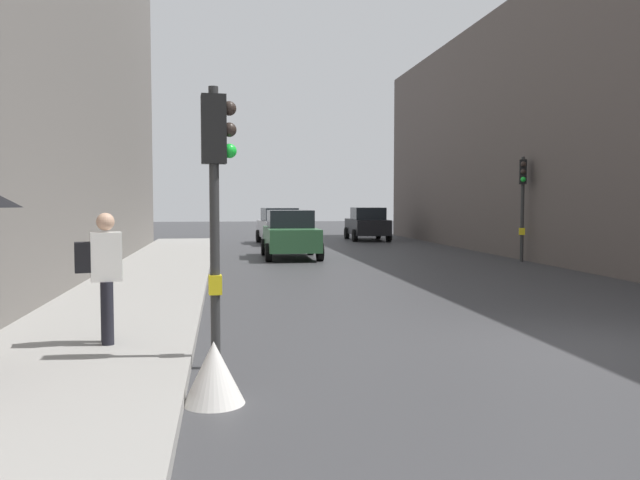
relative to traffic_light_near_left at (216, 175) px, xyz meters
The scene contains 9 objects.
ground_plane 5.68m from the traffic_light_near_left, ahead, with size 120.00×120.00×0.00m, color #38383A.
sidewalk_kerb 7.02m from the traffic_light_near_left, 105.62° to the left, with size 2.92×40.00×0.16m, color gray.
traffic_light_near_left is the anchor object (origin of this frame).
traffic_light_mid_street 16.65m from the traffic_light_near_left, 51.82° to the left, with size 0.34×0.45×3.62m.
car_silver_hatchback 24.19m from the traffic_light_near_left, 83.22° to the left, with size 2.26×4.32×1.76m.
car_green_estate 16.06m from the traffic_light_near_left, 80.89° to the left, with size 2.04×4.21×1.76m.
car_dark_suv 27.47m from the traffic_light_near_left, 73.53° to the left, with size 2.13×4.26×1.76m.
pedestrian_with_black_backpack 2.17m from the traffic_light_near_left, 149.17° to the left, with size 0.64×0.40×1.77m.
warning_sign_triangle 2.54m from the traffic_light_near_left, 91.04° to the right, with size 0.64×0.64×0.65m, color silver.
Camera 1 is at (-5.05, -8.55, 2.08)m, focal length 36.69 mm.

